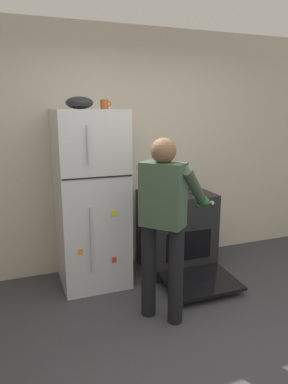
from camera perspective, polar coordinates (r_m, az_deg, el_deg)
ground at (r=2.94m, az=9.75°, el=-25.28°), size 8.00×8.00×0.00m
kitchen_wall_back at (r=4.12m, az=-3.37°, el=6.59°), size 6.00×0.10×2.70m
refrigerator at (r=3.72m, az=-8.48°, el=-1.16°), size 0.68×0.72×1.82m
stove_range at (r=4.15m, az=5.25°, el=-6.30°), size 0.76×1.22×0.90m
person_cook at (r=3.02m, az=3.33°, el=-3.44°), size 0.71×0.73×1.60m
red_pot at (r=3.91m, az=3.51°, el=0.61°), size 0.33×0.23×0.13m
coffee_mug at (r=3.70m, az=-6.33°, el=13.79°), size 0.11×0.08×0.10m
pepper_mill at (r=4.33m, az=7.72°, el=2.06°), size 0.05×0.05×0.18m
mixing_bowl at (r=3.59m, az=-10.30°, el=13.88°), size 0.27×0.27×0.12m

